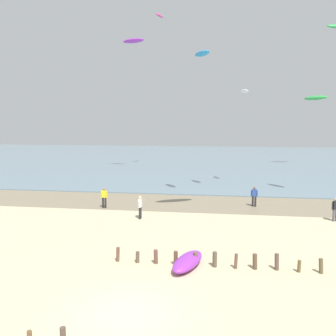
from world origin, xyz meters
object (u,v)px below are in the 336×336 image
Objects in this scene: person_far_down_beach at (335,209)px; grounded_kite at (188,261)px; kite_aloft_4 at (316,98)px; person_right_flank at (140,207)px; kite_aloft_6 at (133,41)px; person_nearest_camera at (104,197)px; kite_aloft_2 at (245,91)px; kite_aloft_0 at (159,16)px; person_mid_beach at (254,196)px; kite_aloft_5 at (202,54)px.

person_far_down_beach reaches higher than grounded_kite.
kite_aloft_4 reaches higher than grounded_kite.
grounded_kite is (-9.70, -9.88, -0.63)m from person_far_down_beach.
kite_aloft_6 is (-6.23, 24.38, 17.07)m from person_right_flank.
person_far_down_beach is (14.00, 1.35, 0.00)m from person_right_flank.
person_nearest_camera is 0.58× the size of grounded_kite.
kite_aloft_6 is at bearing -140.20° from kite_aloft_2.
kite_aloft_6 is at bearing -39.82° from kite_aloft_0.
kite_aloft_2 reaches higher than person_nearest_camera.
kite_aloft_2 reaches higher than person_far_down_beach.
person_mid_beach is 1.00× the size of person_far_down_beach.
kite_aloft_4 is (14.47, 10.70, 8.41)m from person_right_flank.
person_nearest_camera is at bearing -61.75° from kite_aloft_2.
person_mid_beach is 1.00× the size of person_right_flank.
kite_aloft_2 is 7.78m from kite_aloft_4.
grounded_kite is 1.53× the size of kite_aloft_2.
grounded_kite is 26.04m from kite_aloft_2.
person_right_flank is at bearing 42.70° from grounded_kite.
person_far_down_beach is at bearing 5.21° from kite_aloft_2.
kite_aloft_6 is (-20.71, 13.68, 8.66)m from kite_aloft_4.
kite_aloft_0 reaches higher than person_far_down_beach.
kite_aloft_2 is (11.89, 12.25, 9.43)m from person_nearest_camera.
person_mid_beach is 0.78× the size of kite_aloft_0.
kite_aloft_4 is at bearing 23.20° from person_nearest_camera.
person_nearest_camera is at bearing -91.48° from kite_aloft_5.
kite_aloft_0 is (0.65, 23.86, 20.86)m from person_nearest_camera.
person_nearest_camera is at bearing 78.32° from kite_aloft_4.
kite_aloft_6 is (-14.88, 19.14, 17.07)m from person_mid_beach.
kite_aloft_2 is at bearing 6.67° from grounded_kite.
person_nearest_camera and person_mid_beach have the same top height.
person_mid_beach is 0.90× the size of kite_aloft_2.
kite_aloft_0 is at bearing 169.69° from kite_aloft_5.
person_right_flank is at bearing 19.73° from kite_aloft_0.
person_right_flank is at bearing -59.53° from kite_aloft_5.
person_mid_beach is 0.58× the size of grounded_kite.
person_far_down_beach is at bearing 142.21° from kite_aloft_4.
person_far_down_beach is 0.58× the size of grounded_kite.
kite_aloft_0 is 0.69× the size of kite_aloft_6.
person_far_down_beach is at bearing -36.00° from person_mid_beach.
kite_aloft_2 is (3.89, 23.70, 10.06)m from grounded_kite.
grounded_kite is at bearing -63.29° from person_right_flank.
kite_aloft_0 is (-3.05, 26.78, 20.86)m from person_right_flank.
kite_aloft_6 is (-20.23, 23.04, 17.07)m from person_far_down_beach.
person_nearest_camera is at bearing -65.05° from kite_aloft_6.
kite_aloft_0 is 0.94× the size of kite_aloft_5.
kite_aloft_2 is 0.73× the size of kite_aloft_4.
kite_aloft_0 reaches higher than kite_aloft_4.
grounded_kite is 1.25× the size of kite_aloft_5.
kite_aloft_5 is (-9.98, 5.78, 12.07)m from person_far_down_beach.
kite_aloft_4 is 1.12× the size of kite_aloft_5.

